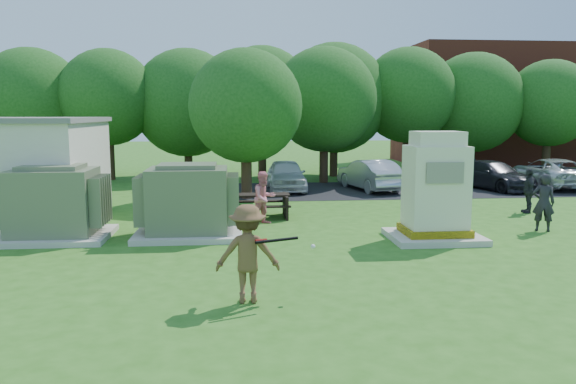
{
  "coord_description": "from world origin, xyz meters",
  "views": [
    {
      "loc": [
        -1.46,
        -11.43,
        3.48
      ],
      "look_at": [
        0.0,
        4.0,
        1.3
      ],
      "focal_mm": 35.0,
      "sensor_mm": 36.0,
      "label": 1
    }
  ],
  "objects": [
    {
      "name": "picnic_table",
      "position": [
        -0.59,
        7.17,
        0.5
      ],
      "size": [
        1.87,
        1.4,
        0.8
      ],
      "color": "black",
      "rests_on": "ground"
    },
    {
      "name": "tree_row",
      "position": [
        1.75,
        18.5,
        4.15
      ],
      "size": [
        41.3,
        13.3,
        7.3
      ],
      "color": "#47301E",
      "rests_on": "ground"
    },
    {
      "name": "ground",
      "position": [
        0.0,
        0.0,
        0.0
      ],
      "size": [
        120.0,
        120.0,
        0.0
      ],
      "primitive_type": "plane",
      "color": "#2D6619",
      "rests_on": "ground"
    },
    {
      "name": "parking_strip",
      "position": [
        7.0,
        13.5,
        0.01
      ],
      "size": [
        20.0,
        6.0,
        0.01
      ],
      "primitive_type": "cube",
      "color": "#232326",
      "rests_on": "ground"
    },
    {
      "name": "generator_cabinet",
      "position": [
        4.01,
        3.34,
        1.31
      ],
      "size": [
        2.46,
        2.01,
        3.0
      ],
      "color": "beige",
      "rests_on": "ground"
    },
    {
      "name": "car_silver_b",
      "position": [
        13.42,
        13.65,
        0.69
      ],
      "size": [
        2.66,
        5.1,
        1.37
      ],
      "primitive_type": "imported",
      "rotation": [
        0.0,
        0.0,
        3.06
      ],
      "color": "silver",
      "rests_on": "ground"
    },
    {
      "name": "person_at_picnic",
      "position": [
        -0.57,
        6.0,
        0.84
      ],
      "size": [
        1.02,
        0.96,
        1.68
      ],
      "primitive_type": "imported",
      "rotation": [
        0.0,
        0.0,
        0.54
      ],
      "color": "pink",
      "rests_on": "ground"
    },
    {
      "name": "car_white",
      "position": [
        0.84,
        13.84,
        0.7
      ],
      "size": [
        1.67,
        4.1,
        1.39
      ],
      "primitive_type": "imported",
      "rotation": [
        0.0,
        0.0,
        -0.01
      ],
      "color": "silver",
      "rests_on": "ground"
    },
    {
      "name": "batter",
      "position": [
        -1.25,
        -1.35,
        0.92
      ],
      "size": [
        1.21,
        0.73,
        1.84
      ],
      "primitive_type": "imported",
      "rotation": [
        0.0,
        0.0,
        3.1
      ],
      "color": "brown",
      "rests_on": "ground"
    },
    {
      "name": "car_dark",
      "position": [
        10.39,
        13.32,
        0.65
      ],
      "size": [
        3.18,
        4.8,
        1.29
      ],
      "primitive_type": "imported",
      "rotation": [
        0.0,
        0.0,
        0.34
      ],
      "color": "black",
      "rests_on": "ground"
    },
    {
      "name": "car_silver_a",
      "position": [
        4.65,
        13.53,
        0.7
      ],
      "size": [
        2.36,
        4.45,
        1.39
      ],
      "primitive_type": "imported",
      "rotation": [
        0.0,
        0.0,
        3.36
      ],
      "color": "#B3B3B8",
      "rests_on": "ground"
    },
    {
      "name": "person_by_generator",
      "position": [
        7.62,
        4.16,
        0.86
      ],
      "size": [
        0.74,
        0.62,
        1.72
      ],
      "primitive_type": "imported",
      "rotation": [
        0.0,
        0.0,
        2.74
      ],
      "color": "black",
      "rests_on": "ground"
    },
    {
      "name": "brick_building",
      "position": [
        18.0,
        27.0,
        4.0
      ],
      "size": [
        15.0,
        8.0,
        8.0
      ],
      "primitive_type": "cube",
      "color": "maroon",
      "rests_on": "ground"
    },
    {
      "name": "transformer_right",
      "position": [
        -2.8,
        4.5,
        0.97
      ],
      "size": [
        3.0,
        2.4,
        2.07
      ],
      "color": "beige",
      "rests_on": "ground"
    },
    {
      "name": "person_walking_right",
      "position": [
        8.78,
        7.17,
        0.78
      ],
      "size": [
        0.58,
        0.98,
        1.57
      ],
      "primitive_type": "imported",
      "rotation": [
        0.0,
        0.0,
        4.49
      ],
      "color": "#26272C",
      "rests_on": "ground"
    },
    {
      "name": "batting_equipment",
      "position": [
        -0.67,
        -1.48,
        1.17
      ],
      "size": [
        1.16,
        0.59,
        0.3
      ],
      "color": "black",
      "rests_on": "ground"
    },
    {
      "name": "transformer_left",
      "position": [
        -6.5,
        4.5,
        0.97
      ],
      "size": [
        3.0,
        2.4,
        2.07
      ],
      "color": "beige",
      "rests_on": "ground"
    }
  ]
}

